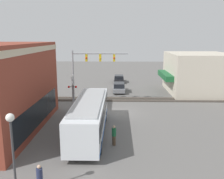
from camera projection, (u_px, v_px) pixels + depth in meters
ground_plane at (121, 112)px, 28.39m from camera, size 120.00×120.00×0.00m
shop_building at (198, 73)px, 38.24m from camera, size 10.62×10.03×6.01m
city_bus at (90, 115)px, 21.74m from camera, size 11.41×2.59×3.08m
traffic_signal_gantry at (90, 64)px, 31.73m from camera, size 0.42×7.14×6.77m
crossing_signal at (72, 87)px, 31.17m from camera, size 1.41×1.18×3.81m
streetlamp at (13, 148)px, 12.79m from camera, size 0.44×0.44×4.69m
rail_track_near at (121, 99)px, 34.25m from camera, size 2.60×60.00×0.15m
parked_car_grey at (119, 88)px, 38.76m from camera, size 4.59×1.82×1.47m
parked_car_black at (119, 79)px, 47.11m from camera, size 4.25×1.82×1.36m
pedestrian_by_lamp at (40, 179)px, 13.60m from camera, size 0.34×0.34×1.65m
pedestrian_near_bus at (114, 135)px, 19.64m from camera, size 0.34×0.34×1.63m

